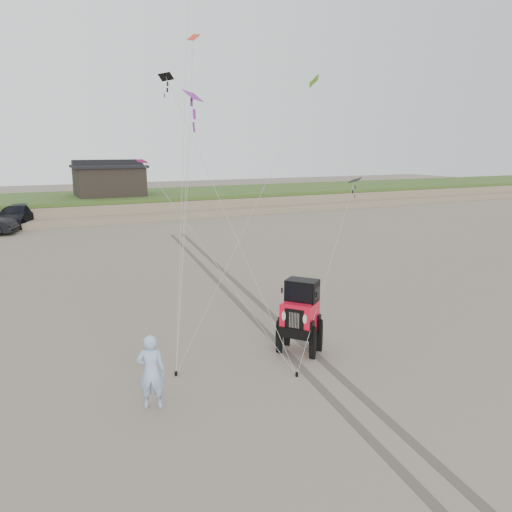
% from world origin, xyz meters
% --- Properties ---
extents(ground, '(160.00, 160.00, 0.00)m').
position_xyz_m(ground, '(0.00, 0.00, 0.00)').
color(ground, '#6B6054').
rests_on(ground, ground).
extents(dune_ridge, '(160.00, 14.25, 1.73)m').
position_xyz_m(dune_ridge, '(0.00, 37.50, 0.82)').
color(dune_ridge, '#7A6B54').
rests_on(dune_ridge, ground).
extents(cabin, '(6.40, 5.40, 3.35)m').
position_xyz_m(cabin, '(2.00, 37.00, 3.24)').
color(cabin, black).
rests_on(cabin, dune_ridge).
extents(truck_c, '(4.71, 6.52, 1.75)m').
position_xyz_m(truck_c, '(-6.18, 32.08, 0.88)').
color(truck_c, black).
rests_on(truck_c, ground).
extents(jeep, '(5.12, 4.70, 1.82)m').
position_xyz_m(jeep, '(0.95, 0.59, 0.91)').
color(jeep, red).
rests_on(jeep, ground).
extents(man, '(0.80, 0.67, 1.86)m').
position_xyz_m(man, '(-3.97, -0.68, 0.93)').
color(man, '#88A0D2').
rests_on(man, ground).
extents(kite_flock, '(8.84, 11.04, 10.31)m').
position_xyz_m(kite_flock, '(2.31, 9.72, 9.25)').
color(kite_flock, black).
rests_on(kite_flock, ground).
extents(stake_main, '(0.08, 0.08, 0.12)m').
position_xyz_m(stake_main, '(-2.94, 0.72, 0.06)').
color(stake_main, black).
rests_on(stake_main, ground).
extents(stake_aux, '(0.08, 0.08, 0.12)m').
position_xyz_m(stake_aux, '(0.03, -0.81, 0.06)').
color(stake_aux, black).
rests_on(stake_aux, ground).
extents(tire_tracks, '(5.22, 29.74, 0.01)m').
position_xyz_m(tire_tracks, '(2.00, 8.00, 0.00)').
color(tire_tracks, '#4C443D').
rests_on(tire_tracks, ground).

